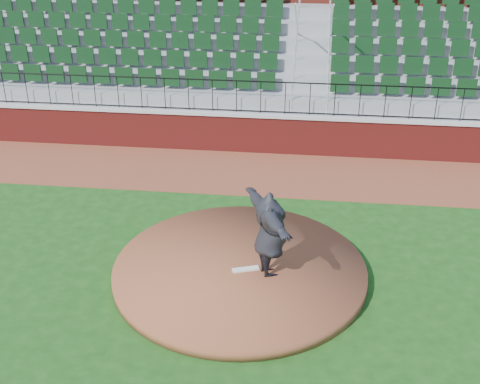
% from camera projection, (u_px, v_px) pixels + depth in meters
% --- Properties ---
extents(ground, '(90.00, 90.00, 0.00)m').
position_uv_depth(ground, '(232.00, 274.00, 14.03)').
color(ground, '#174413').
rests_on(ground, ground).
extents(warning_track, '(34.00, 3.20, 0.01)m').
position_uv_depth(warning_track, '(255.00, 172.00, 18.81)').
color(warning_track, brown).
rests_on(warning_track, ground).
extents(field_wall, '(34.00, 0.35, 1.20)m').
position_uv_depth(field_wall, '(260.00, 134.00, 19.96)').
color(field_wall, maroon).
rests_on(field_wall, ground).
extents(wall_cap, '(34.00, 0.45, 0.10)m').
position_uv_depth(wall_cap, '(260.00, 114.00, 19.66)').
color(wall_cap, '#B7B7B7').
rests_on(wall_cap, field_wall).
extents(wall_railing, '(34.00, 0.05, 1.00)m').
position_uv_depth(wall_railing, '(261.00, 97.00, 19.41)').
color(wall_railing, black).
rests_on(wall_railing, wall_cap).
extents(seating_stands, '(34.00, 5.10, 4.60)m').
position_uv_depth(seating_stands, '(268.00, 58.00, 21.60)').
color(seating_stands, gray).
rests_on(seating_stands, ground).
extents(concourse_wall, '(34.00, 0.50, 5.50)m').
position_uv_depth(concourse_wall, '(274.00, 27.00, 23.88)').
color(concourse_wall, maroon).
rests_on(concourse_wall, ground).
extents(pitchers_mound, '(5.58, 5.58, 0.25)m').
position_uv_depth(pitchers_mound, '(240.00, 271.00, 13.93)').
color(pitchers_mound, brown).
rests_on(pitchers_mound, ground).
extents(pitching_rubber, '(0.60, 0.33, 0.04)m').
position_uv_depth(pitching_rubber, '(246.00, 269.00, 13.73)').
color(pitching_rubber, white).
rests_on(pitching_rubber, pitchers_mound).
extents(pitcher, '(1.59, 2.48, 1.97)m').
position_uv_depth(pitcher, '(270.00, 234.00, 13.18)').
color(pitcher, black).
rests_on(pitcher, pitchers_mound).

